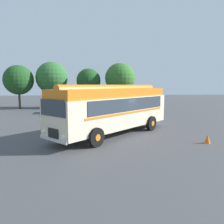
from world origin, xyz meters
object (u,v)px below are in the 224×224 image
Objects in this scene: car_mid_left at (88,105)px; car_far_right at (130,105)px; car_mid_right at (108,105)px; vintage_bus at (114,108)px; traffic_cone at (207,139)px; car_near_left at (64,106)px.

car_mid_left is 5.50m from car_far_right.
car_far_right is at bearing -1.89° from car_mid_left.
car_far_right is at bearing -5.44° from car_mid_right.
vintage_bus is 2.04× the size of car_mid_left.
car_mid_left is at bearing 178.11° from car_far_right.
traffic_cone is (4.68, -16.07, -0.57)m from car_mid_right.
car_mid_right is at bearing 1.84° from car_mid_left.
car_near_left is 0.98× the size of car_mid_left.
car_near_left is 18.41m from traffic_cone.
car_near_left is 7.82× the size of traffic_cone.
car_mid_left is at bearing 14.21° from car_near_left.
car_mid_left is 2.68m from car_mid_right.
car_mid_left and car_far_right have the same top height.
traffic_cone is at bearing -83.26° from car_far_right.
traffic_cone is (5.32, -2.95, -1.62)m from vintage_bus.
traffic_cone is (10.31, -15.24, -0.57)m from car_near_left.
vintage_bus reaches higher than car_mid_right.
vintage_bus is 6.30m from traffic_cone.
car_mid_right is (0.64, 13.13, -1.05)m from vintage_bus.
vintage_bus is 2.09× the size of car_near_left.
car_mid_right is at bearing 174.56° from car_far_right.
car_mid_left is 7.98× the size of traffic_cone.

